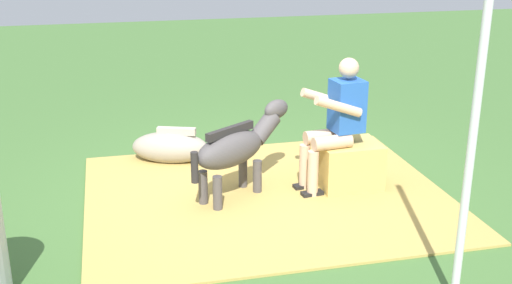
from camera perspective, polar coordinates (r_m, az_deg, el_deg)
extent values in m
plane|color=#426B33|center=(6.60, -0.32, -4.33)|extent=(24.00, 24.00, 0.00)
cube|color=tan|center=(6.45, 0.95, -4.81)|extent=(3.56, 2.97, 0.02)
cube|color=tan|center=(6.64, 8.28, -2.09)|extent=(0.61, 0.49, 0.49)
cylinder|color=#D8AD8C|center=(6.34, 6.81, -0.02)|extent=(0.41, 0.19, 0.14)
cylinder|color=#D8AD8C|center=(6.37, 5.09, -2.90)|extent=(0.11, 0.11, 0.49)
cube|color=black|center=(6.45, 5.04, -4.67)|extent=(0.23, 0.12, 0.06)
cylinder|color=#D8AD8C|center=(6.51, 6.03, 0.53)|extent=(0.41, 0.19, 0.14)
cylinder|color=#D8AD8C|center=(6.54, 4.36, -2.28)|extent=(0.11, 0.11, 0.49)
cube|color=black|center=(6.62, 4.31, -4.02)|extent=(0.23, 0.12, 0.06)
cube|color=#2659B2|center=(6.42, 8.13, 3.24)|extent=(0.33, 0.31, 0.52)
cylinder|color=#D8AD8C|center=(6.19, 7.37, 3.16)|extent=(0.51, 0.15, 0.26)
cylinder|color=#D8AD8C|center=(6.46, 6.08, 3.90)|extent=(0.51, 0.15, 0.26)
sphere|color=#D8AD8C|center=(6.32, 8.29, 6.55)|extent=(0.20, 0.20, 0.20)
ellipsoid|color=#4C4747|center=(6.20, -2.31, -0.67)|extent=(0.87, 0.74, 0.34)
cylinder|color=#4C4747|center=(6.57, -1.17, -2.73)|extent=(0.09, 0.09, 0.36)
cylinder|color=#4C4747|center=(6.45, 0.12, -3.17)|extent=(0.09, 0.09, 0.36)
cylinder|color=#4C4747|center=(6.21, -4.74, -4.14)|extent=(0.09, 0.09, 0.36)
cylinder|color=#4C4747|center=(6.08, -3.45, -4.65)|extent=(0.09, 0.09, 0.36)
cylinder|color=#4C4747|center=(6.51, 0.77, 1.26)|extent=(0.40, 0.35, 0.33)
ellipsoid|color=#4C4747|center=(6.59, 1.82, 2.94)|extent=(0.35, 0.31, 0.20)
cube|color=#2A2727|center=(6.13, -2.33, 1.00)|extent=(0.53, 0.39, 0.08)
cylinder|color=#2A2727|center=(5.91, -5.50, -2.27)|extent=(0.07, 0.07, 0.30)
ellipsoid|color=gray|center=(7.35, -7.67, -0.49)|extent=(0.96, 0.67, 0.36)
cube|color=gray|center=(7.29, -3.49, -1.61)|extent=(0.34, 0.32, 0.10)
cylinder|color=gray|center=(7.22, -3.37, -0.21)|extent=(0.33, 0.26, 0.30)
ellipsoid|color=gray|center=(7.16, -1.96, 0.35)|extent=(0.34, 0.25, 0.20)
cube|color=#B5A999|center=(7.26, -7.12, 0.97)|extent=(0.44, 0.22, 0.08)
cylinder|color=silver|center=(4.48, 18.77, 0.28)|extent=(0.06, 0.06, 2.52)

